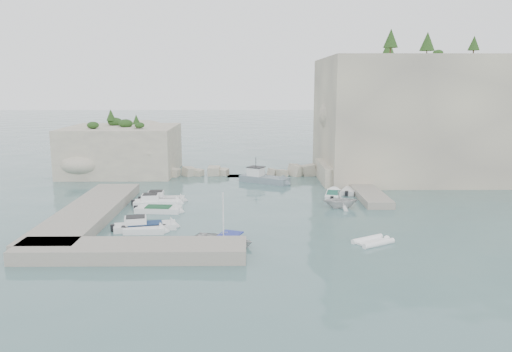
{
  "coord_description": "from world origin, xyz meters",
  "views": [
    {
      "loc": [
        -0.65,
        -49.94,
        13.53
      ],
      "look_at": [
        0.0,
        6.0,
        3.0
      ],
      "focal_mm": 35.0,
      "sensor_mm": 36.0,
      "label": 1
    }
  ],
  "objects_px": {
    "tender_east_a": "(340,208)",
    "tender_east_b": "(333,197)",
    "motorboat_a": "(163,202)",
    "motorboat_d": "(145,229)",
    "motorboat_c": "(159,212)",
    "tender_east_d": "(341,186)",
    "tender_east_c": "(351,192)",
    "motorboat_b": "(157,205)",
    "inflatable_dinghy": "(373,243)",
    "rowboat": "(224,244)",
    "work_boat": "(264,182)",
    "motorboat_e": "(145,233)"
  },
  "relations": [
    {
      "from": "work_boat",
      "to": "motorboat_b",
      "type": "bearing_deg",
      "value": -103.46
    },
    {
      "from": "inflatable_dinghy",
      "to": "tender_east_b",
      "type": "relative_size",
      "value": 0.72
    },
    {
      "from": "motorboat_b",
      "to": "inflatable_dinghy",
      "type": "distance_m",
      "value": 24.99
    },
    {
      "from": "inflatable_dinghy",
      "to": "work_boat",
      "type": "distance_m",
      "value": 27.73
    },
    {
      "from": "tender_east_d",
      "to": "work_boat",
      "type": "distance_m",
      "value": 10.43
    },
    {
      "from": "motorboat_a",
      "to": "rowboat",
      "type": "distance_m",
      "value": 17.32
    },
    {
      "from": "motorboat_c",
      "to": "inflatable_dinghy",
      "type": "relative_size",
      "value": 1.44
    },
    {
      "from": "motorboat_c",
      "to": "tender_east_d",
      "type": "xyz_separation_m",
      "value": [
        21.76,
        12.99,
        0.0
      ]
    },
    {
      "from": "motorboat_b",
      "to": "motorboat_d",
      "type": "height_order",
      "value": "same"
    },
    {
      "from": "motorboat_a",
      "to": "tender_east_b",
      "type": "distance_m",
      "value": 20.13
    },
    {
      "from": "motorboat_a",
      "to": "inflatable_dinghy",
      "type": "relative_size",
      "value": 1.51
    },
    {
      "from": "motorboat_d",
      "to": "tender_east_a",
      "type": "relative_size",
      "value": 1.63
    },
    {
      "from": "tender_east_a",
      "to": "work_boat",
      "type": "distance_m",
      "value": 16.16
    },
    {
      "from": "motorboat_a",
      "to": "motorboat_e",
      "type": "relative_size",
      "value": 1.35
    },
    {
      "from": "tender_east_a",
      "to": "tender_east_d",
      "type": "xyz_separation_m",
      "value": [
        2.15,
        11.37,
        0.0
      ]
    },
    {
      "from": "motorboat_c",
      "to": "motorboat_e",
      "type": "xyz_separation_m",
      "value": [
        0.07,
        -7.34,
        0.0
      ]
    },
    {
      "from": "rowboat",
      "to": "tender_east_b",
      "type": "bearing_deg",
      "value": -12.88
    },
    {
      "from": "tender_east_a",
      "to": "tender_east_b",
      "type": "xyz_separation_m",
      "value": [
        0.05,
        5.08,
        0.0
      ]
    },
    {
      "from": "tender_east_a",
      "to": "tender_east_d",
      "type": "distance_m",
      "value": 11.57
    },
    {
      "from": "inflatable_dinghy",
      "to": "tender_east_a",
      "type": "relative_size",
      "value": 0.95
    },
    {
      "from": "motorboat_c",
      "to": "motorboat_e",
      "type": "height_order",
      "value": "same"
    },
    {
      "from": "tender_east_a",
      "to": "tender_east_d",
      "type": "height_order",
      "value": "tender_east_a"
    },
    {
      "from": "motorboat_a",
      "to": "motorboat_d",
      "type": "bearing_deg",
      "value": -91.73
    },
    {
      "from": "motorboat_b",
      "to": "work_boat",
      "type": "height_order",
      "value": "work_boat"
    },
    {
      "from": "motorboat_a",
      "to": "motorboat_d",
      "type": "relative_size",
      "value": 0.87
    },
    {
      "from": "motorboat_d",
      "to": "tender_east_b",
      "type": "bearing_deg",
      "value": 21.14
    },
    {
      "from": "motorboat_e",
      "to": "tender_east_a",
      "type": "height_order",
      "value": "tender_east_a"
    },
    {
      "from": "inflatable_dinghy",
      "to": "tender_east_a",
      "type": "bearing_deg",
      "value": 62.65
    },
    {
      "from": "tender_east_a",
      "to": "tender_east_b",
      "type": "distance_m",
      "value": 5.08
    },
    {
      "from": "motorboat_b",
      "to": "inflatable_dinghy",
      "type": "relative_size",
      "value": 1.56
    },
    {
      "from": "motorboat_d",
      "to": "tender_east_b",
      "type": "height_order",
      "value": "motorboat_d"
    },
    {
      "from": "tender_east_c",
      "to": "tender_east_d",
      "type": "xyz_separation_m",
      "value": [
        -0.6,
        3.47,
        0.0
      ]
    },
    {
      "from": "motorboat_b",
      "to": "inflatable_dinghy",
      "type": "height_order",
      "value": "motorboat_b"
    },
    {
      "from": "motorboat_e",
      "to": "tender_east_c",
      "type": "relative_size",
      "value": 0.76
    },
    {
      "from": "tender_east_c",
      "to": "tender_east_d",
      "type": "relative_size",
      "value": 1.23
    },
    {
      "from": "motorboat_b",
      "to": "inflatable_dinghy",
      "type": "bearing_deg",
      "value": -37.81
    },
    {
      "from": "motorboat_d",
      "to": "tender_east_c",
      "type": "height_order",
      "value": "motorboat_d"
    },
    {
      "from": "motorboat_c",
      "to": "tender_east_d",
      "type": "bearing_deg",
      "value": 36.12
    },
    {
      "from": "tender_east_a",
      "to": "tender_east_b",
      "type": "relative_size",
      "value": 0.76
    },
    {
      "from": "tender_east_d",
      "to": "inflatable_dinghy",
      "type": "bearing_deg",
      "value": 177.54
    },
    {
      "from": "motorboat_c",
      "to": "rowboat",
      "type": "height_order",
      "value": "rowboat"
    },
    {
      "from": "tender_east_a",
      "to": "motorboat_d",
      "type": "bearing_deg",
      "value": 107.52
    },
    {
      "from": "motorboat_e",
      "to": "work_boat",
      "type": "height_order",
      "value": "work_boat"
    },
    {
      "from": "work_boat",
      "to": "tender_east_d",
      "type": "bearing_deg",
      "value": 15.74
    },
    {
      "from": "motorboat_a",
      "to": "motorboat_b",
      "type": "height_order",
      "value": "same"
    },
    {
      "from": "motorboat_c",
      "to": "tender_east_b",
      "type": "bearing_deg",
      "value": 24.1
    },
    {
      "from": "motorboat_a",
      "to": "tender_east_b",
      "type": "relative_size",
      "value": 1.09
    },
    {
      "from": "motorboat_c",
      "to": "tender_east_b",
      "type": "height_order",
      "value": "same"
    },
    {
      "from": "motorboat_b",
      "to": "tender_east_d",
      "type": "relative_size",
      "value": 1.3
    },
    {
      "from": "tender_east_c",
      "to": "tender_east_a",
      "type": "bearing_deg",
      "value": -175.74
    }
  ]
}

